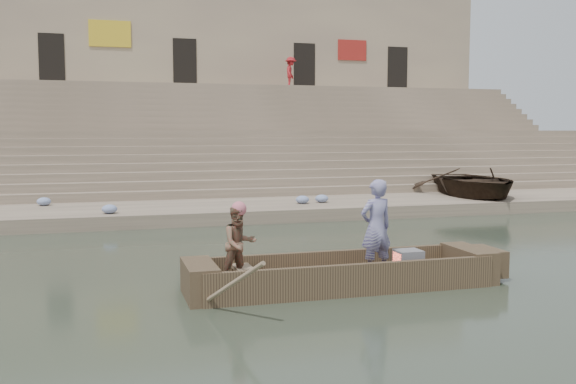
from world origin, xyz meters
name	(u,v)px	position (x,y,z in m)	size (l,w,h in m)	color
ground	(417,259)	(0.00, 0.00, 0.00)	(120.00, 120.00, 0.00)	#293427
lower_landing	(306,208)	(0.00, 8.00, 0.20)	(32.00, 4.00, 0.40)	gray
mid_landing	(255,162)	(0.00, 15.50, 1.40)	(32.00, 3.00, 2.80)	gray
upper_landing	(226,134)	(0.00, 22.50, 2.60)	(32.00, 3.00, 5.20)	gray
ghat_steps	(247,152)	(0.00, 17.19, 1.80)	(32.00, 11.00, 5.20)	gray
building_wall	(213,84)	(0.00, 26.50, 5.60)	(32.00, 5.07, 11.20)	tan
main_rowboat	(342,282)	(-2.49, -1.94, 0.11)	(5.00, 1.30, 0.22)	brown
rowboat_trim	(353,270)	(-2.28, -1.95, 0.31)	(6.04, 2.63, 1.99)	brown
standing_man	(376,228)	(-1.90, -2.05, 1.08)	(0.63, 0.41, 1.72)	navy
rowing_man	(239,244)	(-4.35, -1.88, 0.88)	(0.64, 0.50, 1.32)	#236A47
television	(408,261)	(-1.21, -1.94, 0.42)	(0.46, 0.42, 0.40)	slate
beached_rowboat	(474,182)	(6.53, 8.17, 0.92)	(3.60, 5.03, 1.04)	#2D2116
pedestrian	(291,72)	(3.80, 22.75, 6.07)	(1.12, 0.65, 1.74)	maroon
cloth_bundles	(199,202)	(-3.64, 7.84, 0.53)	(9.31, 3.07, 0.26)	#3F5999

